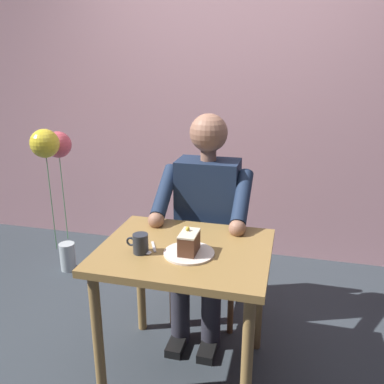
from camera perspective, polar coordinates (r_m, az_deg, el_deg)
name	(u,v)px	position (r m, az deg, el deg)	size (l,w,h in m)	color
ground_plane	(185,369)	(2.33, -0.95, -23.88)	(14.00, 14.00, 0.00)	#31383F
cafe_rear_panel	(237,70)	(3.24, 6.38, 16.93)	(6.40, 0.12, 3.00)	#C08E96
dining_table	(185,268)	(1.98, -1.05, -10.80)	(0.81, 0.66, 0.71)	olive
chair	(210,237)	(2.57, 2.64, -6.48)	(0.42, 0.42, 0.90)	brown
seated_person	(205,221)	(2.34, 1.86, -4.15)	(0.53, 0.58, 1.29)	#1A2942
dessert_plate	(189,253)	(1.87, -0.43, -8.68)	(0.24, 0.24, 0.01)	silver
cake_slice	(189,242)	(1.85, -0.43, -7.17)	(0.08, 0.13, 0.12)	#573321
coffee_cup	(140,243)	(1.88, -7.39, -7.23)	(0.11, 0.07, 0.09)	#242A32
dessert_spoon	(151,250)	(1.91, -5.87, -8.21)	(0.06, 0.14, 0.01)	silver
balloon_display	(54,165)	(3.07, -19.00, 3.68)	(0.21, 0.38, 1.12)	#B2C1C6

